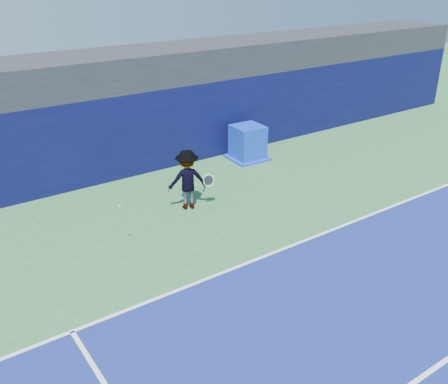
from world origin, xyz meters
The scene contains 8 objects.
ground centered at (0.00, 0.00, 0.00)m, with size 80.00×80.00×0.00m, color #2F6A36.
baseline centered at (0.00, 3.00, 0.01)m, with size 24.00×0.10×0.01m, color white.
service_line centered at (0.00, -2.00, 0.01)m, with size 24.00×0.10×0.01m, color white.
stadium_band centered at (0.00, 11.50, 3.60)m, with size 36.00×3.00×1.20m, color black.
back_wall_assembly centered at (0.00, 10.50, 1.50)m, with size 36.00×1.03×3.00m.
equipment_cart centered at (4.27, 9.09, 0.62)m, with size 1.47×1.47×1.35m.
tennis_player centered at (0.07, 6.67, 0.96)m, with size 1.47×1.08×1.93m.
tennis_ball centered at (-2.69, 5.50, 1.29)m, with size 0.07×0.07×0.07m.
Camera 1 is at (-7.11, -5.67, 7.07)m, focal length 40.00 mm.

